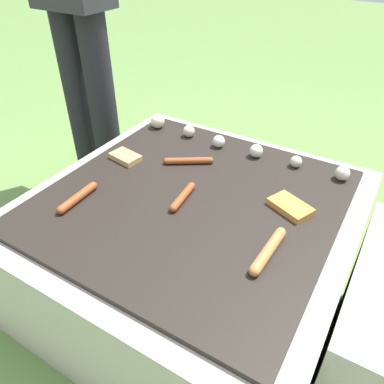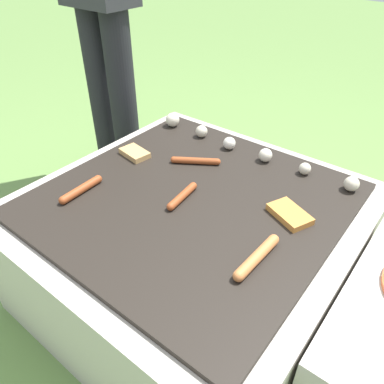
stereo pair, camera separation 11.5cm
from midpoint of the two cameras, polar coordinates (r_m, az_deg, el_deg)
name	(u,v)px [view 2 (the right image)]	position (r m, az deg, el deg)	size (l,w,h in m)	color
ground_plane	(192,290)	(1.47, 2.32, -14.74)	(14.00, 14.00, 0.00)	#608442
grill	(192,248)	(1.31, 2.55, -8.69)	(0.98, 0.98, 0.44)	#B2AA9E
sausage_front_center	(182,196)	(1.15, 1.38, -0.71)	(0.04, 0.15, 0.02)	#93421E
sausage_mid_left	(257,257)	(0.98, 13.29, -9.75)	(0.03, 0.19, 0.03)	#C6753D
sausage_back_left	(81,189)	(1.21, -13.96, 0.31)	(0.03, 0.17, 0.03)	#93421E
sausage_mid_right	(196,161)	(1.33, 3.04, 4.70)	(0.15, 0.11, 0.02)	#93421E
bread_slice_left	(135,153)	(1.38, -6.37, 5.85)	(0.12, 0.08, 0.02)	tan
bread_slice_center	(290,214)	(1.14, 17.51, -3.34)	(0.14, 0.12, 0.02)	#D18438
mushroom_row	(237,144)	(1.42, 9.24, 7.16)	(0.80, 0.07, 0.06)	beige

